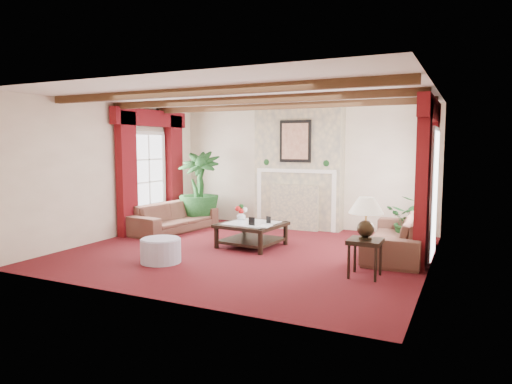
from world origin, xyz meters
The scene contains 23 objects.
floor centered at (0.00, 0.00, 0.00)m, with size 6.00×6.00×0.00m, color #430C13.
ceiling centered at (0.00, 0.00, 2.70)m, with size 6.00×6.00×0.00m, color white.
back_wall centered at (0.00, 2.75, 1.35)m, with size 6.00×0.02×2.70m, color beige.
left_wall centered at (-3.00, 0.00, 1.35)m, with size 0.02×5.50×2.70m, color beige.
right_wall centered at (3.00, 0.00, 1.35)m, with size 0.02×5.50×2.70m, color beige.
ceiling_beams centered at (0.00, 0.00, 2.64)m, with size 6.00×3.00×0.12m, color #341E10, non-canonical shape.
fireplace centered at (0.00, 2.55, 2.70)m, with size 2.00×0.52×2.70m, color tan, non-canonical shape.
french_door_left centered at (-2.97, 1.00, 2.13)m, with size 0.10×1.10×2.16m, color white, non-canonical shape.
french_door_right centered at (2.97, 1.00, 2.13)m, with size 0.10×1.10×2.16m, color white, non-canonical shape.
curtains_left centered at (-2.86, 1.00, 2.55)m, with size 0.20×2.40×2.55m, color #520B12, non-canonical shape.
curtains_right centered at (2.86, 1.00, 2.55)m, with size 0.20×2.40×2.55m, color #520B12, non-canonical shape.
sofa_left centered at (-2.29, 1.00, 0.41)m, with size 0.86×2.16×0.82m, color #3E101F.
sofa_right centered at (2.41, 0.88, 0.44)m, with size 0.77×2.30×0.89m, color #3E101F.
potted_palm centered at (-2.21, 1.88, 0.48)m, with size 1.34×1.90×0.96m, color black.
small_plant centered at (2.57, 1.66, 0.37)m, with size 1.05×1.12×0.75m, color black.
coffee_table centered at (-0.11, 0.37, 0.22)m, with size 1.06×1.06×0.44m, color black, non-canonical shape.
side_table centered at (2.20, -0.69, 0.27)m, with size 0.46×0.46×0.55m, color black, non-canonical shape.
ottoman centered at (-0.92, -1.29, 0.19)m, with size 0.64×0.64×0.38m, color #9F9BB0.
table_lamp centered at (2.20, -0.69, 0.85)m, with size 0.49×0.49×0.62m, color black, non-canonical shape.
flower_vase centered at (-0.45, 0.61, 0.52)m, with size 0.22×0.22×0.17m, color silver.
book centered at (0.17, 0.10, 0.58)m, with size 0.21×0.03×0.29m, color black.
photo_frame_a centered at (0.01, 0.13, 0.51)m, with size 0.12×0.02×0.15m, color black, non-canonical shape.
photo_frame_b centered at (0.20, 0.44, 0.50)m, with size 0.11×0.02×0.14m, color black, non-canonical shape.
Camera 1 is at (3.53, -7.09, 1.88)m, focal length 32.00 mm.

